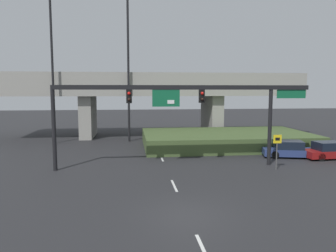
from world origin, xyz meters
name	(u,v)px	position (x,y,z in m)	size (l,w,h in m)	color
ground_plane	(187,213)	(0.00, 0.00, 0.00)	(160.00, 160.00, 0.00)	#262628
lane_markings	(162,158)	(0.00, 12.27, 0.00)	(0.14, 33.80, 0.01)	silver
signal_gantry	(181,100)	(1.07, 9.00, 4.93)	(18.65, 0.44, 5.99)	black
speed_limit_sign	(277,147)	(7.72, 7.44, 1.67)	(0.60, 0.11, 2.56)	#4C4C4C
highway_light_pole_near	(128,55)	(-2.71, 21.63, 9.36)	(0.70, 0.36, 17.95)	black
highway_light_pole_far	(52,64)	(-10.54, 21.25, 8.31)	(0.70, 0.36, 15.86)	black
overpass_bridge	(151,92)	(0.00, 25.95, 5.35)	(35.92, 7.96, 7.58)	gray
grass_embankment	(226,139)	(6.96, 17.42, 0.70)	(16.39, 9.47, 1.39)	#42562D
parked_sedan_near_right	(289,149)	(10.75, 11.56, 0.64)	(4.76, 2.89, 1.39)	navy
parked_sedan_mid_right	(331,151)	(13.86, 10.60, 0.65)	(4.65, 1.99, 1.41)	maroon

